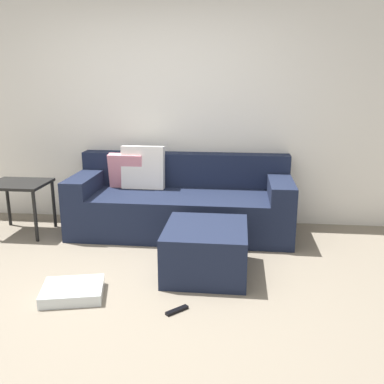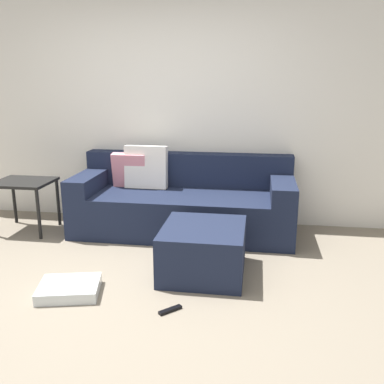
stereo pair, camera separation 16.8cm
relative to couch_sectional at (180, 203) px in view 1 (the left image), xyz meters
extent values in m
plane|color=slate|center=(-0.26, -1.63, -0.32)|extent=(7.67, 7.67, 0.00)
cube|color=silver|center=(-0.26, 0.45, 0.95)|extent=(5.90, 0.10, 2.55)
cube|color=#192138|center=(0.02, -0.06, -0.10)|extent=(2.36, 0.91, 0.45)
cube|color=#192138|center=(0.02, 0.29, 0.32)|extent=(2.36, 0.21, 0.38)
cube|color=#192138|center=(-1.04, -0.06, 0.22)|extent=(0.25, 0.91, 0.19)
cube|color=#192138|center=(1.07, -0.06, 0.22)|extent=(0.25, 0.91, 0.19)
cube|color=pink|center=(-0.63, 0.13, 0.32)|extent=(0.39, 0.16, 0.40)
cube|color=white|center=(-0.43, 0.12, 0.37)|extent=(0.48, 0.16, 0.48)
cube|color=#192138|center=(0.37, -1.04, -0.11)|extent=(0.70, 0.77, 0.42)
cube|color=silver|center=(-0.63, -1.58, -0.28)|extent=(0.54, 0.48, 0.09)
cube|color=black|center=(-1.72, -0.26, 0.24)|extent=(0.61, 0.51, 0.03)
cylinder|color=black|center=(-1.45, -0.49, -0.05)|extent=(0.04, 0.04, 0.54)
cylinder|color=black|center=(-1.99, -0.03, -0.05)|extent=(0.04, 0.04, 0.54)
cylinder|color=black|center=(-1.45, -0.03, -0.05)|extent=(0.04, 0.04, 0.54)
cube|color=black|center=(0.21, -1.72, -0.31)|extent=(0.16, 0.16, 0.02)
camera|label=1|loc=(0.63, -4.48, 1.33)|focal=40.01mm
camera|label=2|loc=(0.80, -4.46, 1.33)|focal=40.01mm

